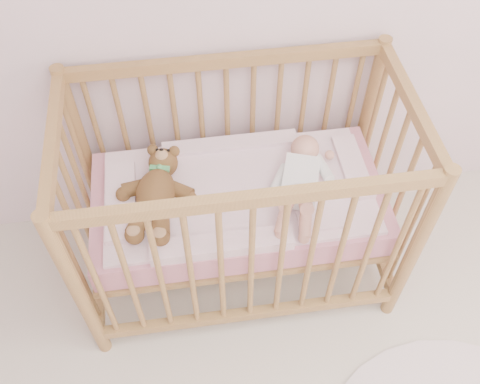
{
  "coord_description": "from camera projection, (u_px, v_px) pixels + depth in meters",
  "views": [
    {
      "loc": [
        -0.62,
        0.24,
        2.3
      ],
      "look_at": [
        -0.43,
        1.55,
        0.62
      ],
      "focal_mm": 40.0,
      "sensor_mm": 36.0,
      "label": 1
    }
  ],
  "objects": [
    {
      "name": "crib",
      "position": [
        238.0,
        200.0,
        2.27
      ],
      "size": [
        1.36,
        0.76,
        1.0
      ],
      "primitive_type": null,
      "color": "#AF854A",
      "rests_on": "floor"
    },
    {
      "name": "mattress",
      "position": [
        238.0,
        203.0,
        2.28
      ],
      "size": [
        1.22,
        0.62,
        0.13
      ],
      "primitive_type": "cube",
      "color": "pink",
      "rests_on": "crib"
    },
    {
      "name": "blanket",
      "position": [
        238.0,
        192.0,
        2.22
      ],
      "size": [
        1.1,
        0.58,
        0.06
      ],
      "primitive_type": null,
      "color": "#EBA2BA",
      "rests_on": "mattress"
    },
    {
      "name": "baby",
      "position": [
        301.0,
        177.0,
        2.17
      ],
      "size": [
        0.42,
        0.6,
        0.13
      ],
      "primitive_type": null,
      "rotation": [
        0.0,
        0.0,
        -0.32
      ],
      "color": "white",
      "rests_on": "blanket"
    },
    {
      "name": "teddy_bear",
      "position": [
        155.0,
        192.0,
        2.11
      ],
      "size": [
        0.44,
        0.55,
        0.14
      ],
      "primitive_type": null,
      "rotation": [
        0.0,
        0.0,
        -0.23
      ],
      "color": "brown",
      "rests_on": "blanket"
    }
  ]
}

